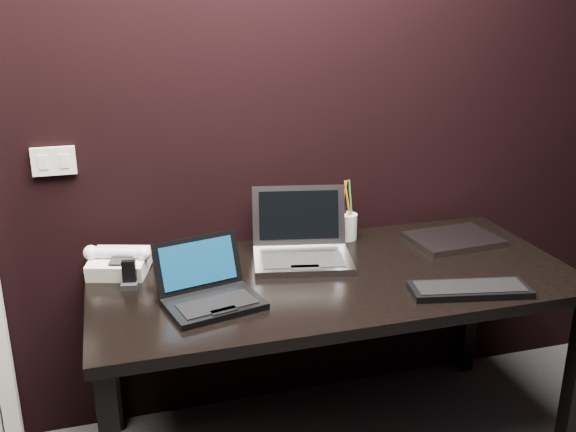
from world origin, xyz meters
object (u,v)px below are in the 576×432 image
object	(u,v)px
silver_laptop	(301,247)
mobile_phone	(129,278)
desk	(333,293)
ext_keyboard	(470,289)
desk_phone	(119,262)
closed_laptop	(453,239)
pen_cup	(347,225)
netbook	(210,292)

from	to	relation	value
silver_laptop	mobile_phone	bearing A→B (deg)	-173.19
desk	silver_laptop	distance (m)	0.21
ext_keyboard	desk_phone	world-z (taller)	desk_phone
ext_keyboard	mobile_phone	distance (m)	1.14
silver_laptop	closed_laptop	xyz separation A→B (m)	(0.64, -0.00, -0.03)
ext_keyboard	pen_cup	size ratio (longest dim) A/B	1.68
desk_phone	pen_cup	bearing A→B (deg)	6.31
silver_laptop	closed_laptop	distance (m)	0.64
desk	closed_laptop	distance (m)	0.59
desk	pen_cup	xyz separation A→B (m)	(0.17, 0.31, 0.14)
ext_keyboard	desk_phone	xyz separation A→B (m)	(-1.11, 0.48, 0.03)
desk	desk_phone	world-z (taller)	desk_phone
pen_cup	ext_keyboard	bearing A→B (deg)	-70.01
desk	mobile_phone	xyz separation A→B (m)	(-0.70, 0.08, 0.11)
ext_keyboard	netbook	bearing A→B (deg)	168.72
netbook	mobile_phone	size ratio (longest dim) A/B	3.62
netbook	desk	bearing A→B (deg)	13.01
desk_phone	pen_cup	world-z (taller)	pen_cup
desk	desk_phone	distance (m)	0.77
ext_keyboard	closed_laptop	size ratio (longest dim) A/B	1.16
netbook	pen_cup	distance (m)	0.75
desk	ext_keyboard	xyz separation A→B (m)	(0.38, -0.27, 0.09)
ext_keyboard	pen_cup	xyz separation A→B (m)	(-0.21, 0.58, 0.05)
netbook	ext_keyboard	xyz separation A→B (m)	(0.84, -0.17, -0.03)
silver_laptop	closed_laptop	size ratio (longest dim) A/B	1.16
desk	ext_keyboard	world-z (taller)	ext_keyboard
silver_laptop	desk_phone	bearing A→B (deg)	175.34
mobile_phone	pen_cup	bearing A→B (deg)	14.72
desk_phone	closed_laptop	bearing A→B (deg)	-2.43
desk	ext_keyboard	distance (m)	0.48
netbook	silver_laptop	size ratio (longest dim) A/B	0.83
ext_keyboard	closed_laptop	distance (m)	0.47
desk	mobile_phone	bearing A→B (deg)	173.43
pen_cup	desk_phone	bearing A→B (deg)	-173.69
silver_laptop	desk_phone	size ratio (longest dim) A/B	1.69
desk	silver_laptop	world-z (taller)	silver_laptop
closed_laptop	pen_cup	world-z (taller)	pen_cup
ext_keyboard	pen_cup	bearing A→B (deg)	109.99
desk_phone	pen_cup	xyz separation A→B (m)	(0.90, 0.10, 0.01)
closed_laptop	desk_phone	world-z (taller)	desk_phone
ext_keyboard	closed_laptop	xyz separation A→B (m)	(0.19, 0.43, -0.00)
closed_laptop	pen_cup	xyz separation A→B (m)	(-0.40, 0.15, 0.05)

